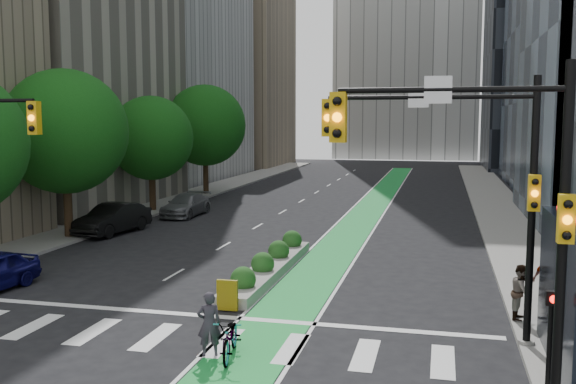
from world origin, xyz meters
The scene contains 19 objects.
ground centered at (0.00, 0.00, 0.00)m, with size 160.00×160.00×0.00m, color black.
sidewalk_left centered at (-11.80, 25.00, 0.07)m, with size 3.60×90.00×0.15m, color gray.
sidewalk_right centered at (11.80, 25.00, 0.07)m, with size 3.60×90.00×0.15m, color gray.
bike_lane_paint centered at (3.00, 30.00, 0.01)m, with size 2.20×70.00×0.01m, color green.
building_tan_far centered at (-20.00, 66.00, 13.00)m, with size 14.00×16.00×26.00m, color tan.
building_dark_end centered at (20.00, 68.00, 14.00)m, with size 14.00×18.00×28.00m, color black.
tree_mid centered at (-11.00, 12.00, 5.57)m, with size 6.40×6.40×8.78m.
tree_midfar centered at (-11.00, 22.00, 4.95)m, with size 5.60×5.60×7.76m.
tree_far centered at (-11.00, 32.00, 5.69)m, with size 6.60×6.60×9.00m.
signal_right centered at (8.67, 0.47, 4.80)m, with size 5.82×0.51×7.20m.
signal_far_right centered at (8.98, -4.03, 4.75)m, with size 4.82×0.51×7.20m.
median_planter centered at (1.20, 7.04, 0.37)m, with size 1.20×10.26×1.10m.
ped_signal_post centered at (10.30, -2.58, 1.58)m, with size 0.32×0.43×2.46m.
bicycle centered at (2.59, -1.98, 0.54)m, with size 0.72×2.07×1.09m, color gray.
cyclist centered at (2.00, -2.00, 0.87)m, with size 0.63×0.41×1.73m, color #302C35.
parked_car_left_mid centered at (-9.50, 13.89, 0.82)m, with size 1.74×4.98×1.64m, color black.
parked_car_left_far centered at (-8.15, 20.85, 0.70)m, with size 1.97×4.84×1.40m, color #595B5E.
pedestrian_near centered at (10.30, 2.73, 0.99)m, with size 0.82×0.64×1.68m, color gray.
pedestrian_far centered at (11.26, 4.02, 1.14)m, with size 1.16×0.48×1.98m, color gray.
Camera 1 is at (7.84, -17.39, 6.21)m, focal length 40.00 mm.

